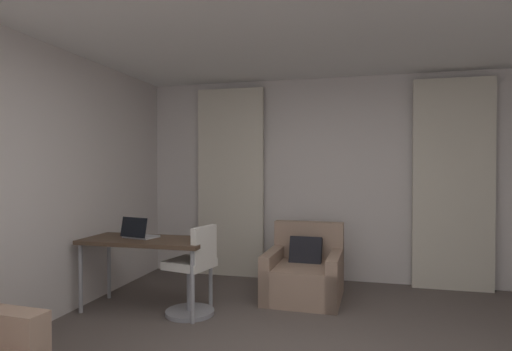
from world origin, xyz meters
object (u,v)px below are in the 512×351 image
Objects in this scene: armchair at (304,274)px; desk at (147,245)px; laptop at (139,233)px; desk_chair at (193,275)px.

armchair is 0.68× the size of desk.
desk is (-1.50, -0.77, 0.40)m from armchair.
desk is 3.53× the size of laptop.
laptop reaches higher than armchair.
desk_chair is (-0.99, -0.80, 0.13)m from armchair.
armchair is at bearing 27.23° from desk.
laptop is (-0.62, 0.05, 0.38)m from desk_chair.
desk_chair reaches higher than desk.
laptop is at bearing 175.23° from desk_chair.
armchair reaches higher than desk.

